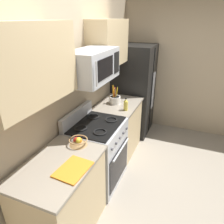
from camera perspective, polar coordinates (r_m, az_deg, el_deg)
ground_plane at (r=3.16m, az=8.28°, el=-20.61°), size 16.00×16.00×0.00m
wall_back at (r=2.82m, az=-11.68°, el=4.85°), size 8.00×0.10×2.60m
counter_left at (r=2.47m, az=-13.36°, el=-21.89°), size 0.96×0.64×0.91m
range_oven at (r=3.02m, az=-4.00°, el=-10.96°), size 0.76×0.69×1.09m
counter_right at (r=3.68m, az=1.63°, el=-4.26°), size 0.88×0.64×0.91m
refrigerator at (r=4.25m, az=5.92°, el=5.86°), size 0.78×0.76×1.76m
wall_right at (r=4.48m, az=16.33°, el=11.59°), size 0.10×8.00×2.60m
microwave at (r=2.54m, az=-5.41°, el=12.45°), size 0.78×0.44×0.37m
upper_cabinets_left at (r=1.88m, az=-22.08°, el=11.84°), size 0.95×0.34×0.66m
upper_cabinets_right at (r=3.32m, az=-0.97°, el=18.26°), size 0.87×0.34×0.66m
utensil_crock at (r=3.47m, az=0.80°, el=3.42°), size 0.18×0.18×0.31m
fruit_basket at (r=2.39m, az=-9.11°, el=-7.92°), size 0.21×0.21×0.10m
apple_loose at (r=2.43m, az=-9.64°, el=-7.55°), size 0.07×0.07×0.07m
cutting_board at (r=2.07m, az=-10.48°, el=-15.03°), size 0.36×0.28×0.02m
bottle_oil at (r=3.20m, az=3.75°, el=1.98°), size 0.07×0.07×0.20m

